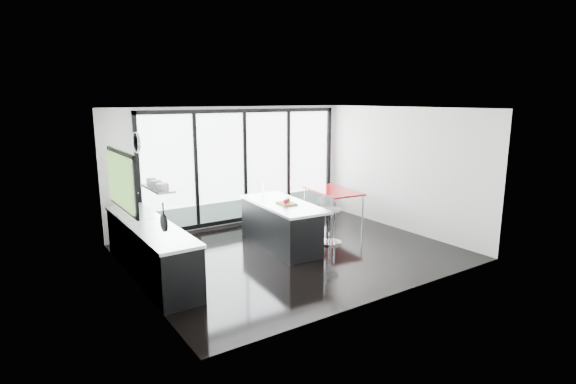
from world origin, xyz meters
TOP-DOWN VIEW (x-y plane):
  - floor at (0.00, 0.00)m, footprint 6.00×5.00m
  - ceiling at (0.00, 0.00)m, footprint 6.00×5.00m
  - wall_back at (0.27, 2.47)m, footprint 6.00×0.09m
  - wall_front at (0.00, -2.50)m, footprint 6.00×0.00m
  - wall_left at (-2.97, 0.27)m, footprint 0.26×5.00m
  - wall_right at (3.00, 0.00)m, footprint 0.00×5.00m
  - counter_cabinets at (-2.67, 0.40)m, footprint 0.69×3.24m
  - island at (0.00, 0.45)m, footprint 1.11×2.29m
  - bar_stool_near at (0.98, 0.02)m, footprint 0.51×0.51m
  - bar_stool_far at (0.73, 0.57)m, footprint 0.49×0.49m
  - red_table at (2.04, 1.24)m, footprint 1.05×1.61m

SIDE VIEW (x-z plane):
  - floor at x=0.00m, z-range 0.00..0.00m
  - bar_stool_far at x=0.73m, z-range 0.00..0.65m
  - bar_stool_near at x=0.98m, z-range 0.00..0.75m
  - red_table at x=2.04m, z-range 0.00..0.81m
  - island at x=0.00m, z-range -0.13..1.05m
  - counter_cabinets at x=-2.67m, z-range -0.22..1.14m
  - wall_back at x=0.27m, z-range -0.13..2.67m
  - wall_front at x=0.00m, z-range 0.00..2.80m
  - wall_right at x=3.00m, z-range 0.00..2.80m
  - wall_left at x=-2.97m, z-range 0.16..2.96m
  - ceiling at x=0.00m, z-range 2.80..2.80m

